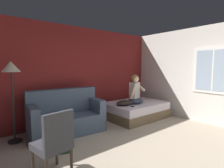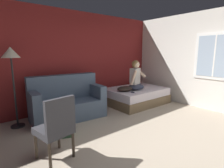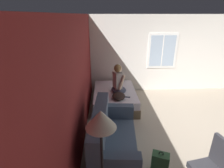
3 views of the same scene
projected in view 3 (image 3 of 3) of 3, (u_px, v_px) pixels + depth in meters
ground_plane at (209, 136)px, 4.14m from camera, size 40.00×40.00×0.00m
wall_back_accent at (77, 86)px, 3.52m from camera, size 10.60×0.16×2.70m
wall_side_with_window at (172, 54)px, 6.31m from camera, size 0.19×7.29×2.70m
bed at (115, 98)px, 5.53m from camera, size 1.82×1.32×0.48m
couch at (111, 140)px, 3.41m from camera, size 1.76×0.95×1.04m
side_chair at (214, 168)px, 2.64m from camera, size 0.54×0.54×0.98m
person_seated at (118, 81)px, 5.19m from camera, size 0.63×0.57×0.88m
backpack at (160, 163)px, 3.15m from camera, size 0.31×0.35×0.46m
throw_pillow at (119, 96)px, 4.91m from camera, size 0.51×0.40×0.14m
cell_phone at (128, 97)px, 4.99m from camera, size 0.10×0.16×0.01m
floor_lamp at (101, 131)px, 2.02m from camera, size 0.36×0.36×1.70m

